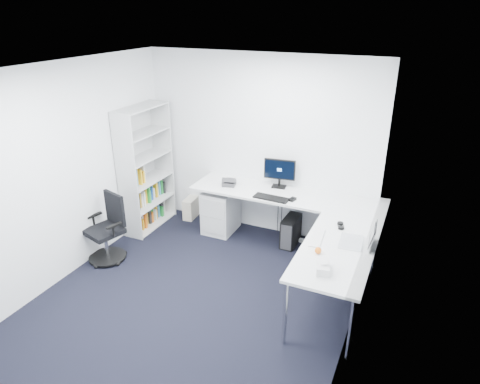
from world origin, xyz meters
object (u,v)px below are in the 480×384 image
at_px(l_desk, 276,230).
at_px(bookshelf, 146,169).
at_px(monitor, 279,173).
at_px(laptop, 352,233).
at_px(task_chair, 104,230).

distance_m(l_desk, bookshelf, 2.25).
xyz_separation_m(monitor, laptop, (1.28, -1.20, -0.09)).
bearing_deg(laptop, bookshelf, 163.41).
relative_size(task_chair, monitor, 2.05).
xyz_separation_m(bookshelf, task_chair, (0.06, -1.12, -0.49)).
relative_size(bookshelf, task_chair, 2.05).
height_order(l_desk, bookshelf, bookshelf).
bearing_deg(laptop, monitor, 132.21).
distance_m(task_chair, monitor, 2.59).
xyz_separation_m(l_desk, laptop, (1.11, -0.65, 0.54)).
xyz_separation_m(bookshelf, laptop, (3.28, -0.70, -0.03)).
bearing_deg(bookshelf, task_chair, -86.85).
bearing_deg(task_chair, monitor, 56.65).
distance_m(bookshelf, task_chair, 1.22).
bearing_deg(task_chair, laptop, 24.12).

